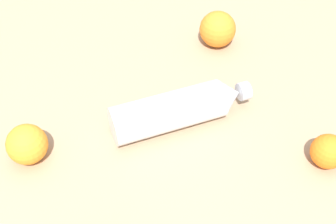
# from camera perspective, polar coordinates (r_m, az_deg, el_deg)

# --- Properties ---
(ground_plane) EXTENTS (2.40, 2.40, 0.00)m
(ground_plane) POSITION_cam_1_polar(r_m,az_deg,el_deg) (0.93, -2.63, -0.28)
(ground_plane) COLOR #9E7F60
(water_bottle) EXTENTS (0.17, 0.28, 0.08)m
(water_bottle) POSITION_cam_1_polar(r_m,az_deg,el_deg) (0.88, 1.42, 0.39)
(water_bottle) COLOR silver
(water_bottle) RESTS_ON ground_plane
(orange_0) EXTENTS (0.08, 0.08, 0.08)m
(orange_0) POSITION_cam_1_polar(r_m,az_deg,el_deg) (1.07, 6.21, 10.24)
(orange_0) COLOR orange
(orange_0) RESTS_ON ground_plane
(orange_2) EXTENTS (0.06, 0.06, 0.06)m
(orange_2) POSITION_cam_1_polar(r_m,az_deg,el_deg) (0.87, 19.36, -4.66)
(orange_2) COLOR orange
(orange_2) RESTS_ON ground_plane
(orange_3) EXTENTS (0.08, 0.08, 0.08)m
(orange_3) POSITION_cam_1_polar(r_m,az_deg,el_deg) (0.86, -17.19, -3.87)
(orange_3) COLOR orange
(orange_3) RESTS_ON ground_plane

